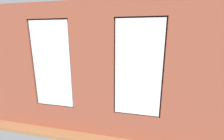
{
  "coord_description": "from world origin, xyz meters",
  "views": [
    {
      "loc": [
        -1.2,
        5.89,
        2.52
      ],
      "look_at": [
        0.03,
        0.4,
        1.17
      ],
      "focal_mm": 24.0,
      "sensor_mm": 36.0,
      "label": 1
    }
  ],
  "objects_px": {
    "table_plant_small": "(121,81)",
    "potted_plant_corner_far_left": "(197,112)",
    "remote_black": "(110,82)",
    "potted_plant_foreground_right": "(80,66)",
    "coffee_table": "(113,85)",
    "media_console": "(50,88)",
    "remote_gray": "(114,85)",
    "couch_by_window": "(108,110)",
    "couch_left": "(176,93)",
    "tv_flatscreen": "(48,73)",
    "potted_plant_corner_near_left": "(172,71)",
    "potted_plant_near_tv": "(47,91)",
    "cup_ceramic": "(113,83)",
    "candle_jar": "(103,83)",
    "papasan_chair": "(103,74)",
    "potted_plant_between_couches": "(160,104)",
    "potted_plant_by_left_couch": "(161,80)"
  },
  "relations": [
    {
      "from": "remote_black",
      "to": "tv_flatscreen",
      "type": "relative_size",
      "value": 0.14
    },
    {
      "from": "media_console",
      "to": "potted_plant_by_left_couch",
      "type": "bearing_deg",
      "value": -159.28
    },
    {
      "from": "coffee_table",
      "to": "tv_flatscreen",
      "type": "relative_size",
      "value": 1.07
    },
    {
      "from": "remote_black",
      "to": "potted_plant_corner_near_left",
      "type": "distance_m",
      "value": 3.39
    },
    {
      "from": "potted_plant_corner_far_left",
      "to": "potted_plant_corner_near_left",
      "type": "xyz_separation_m",
      "value": [
        -0.01,
        -4.08,
        0.09
      ]
    },
    {
      "from": "couch_by_window",
      "to": "potted_plant_corner_near_left",
      "type": "distance_m",
      "value": 4.64
    },
    {
      "from": "couch_by_window",
      "to": "potted_plant_corner_far_left",
      "type": "bearing_deg",
      "value": 177.42
    },
    {
      "from": "table_plant_small",
      "to": "potted_plant_corner_far_left",
      "type": "height_order",
      "value": "potted_plant_corner_far_left"
    },
    {
      "from": "potted_plant_by_left_couch",
      "to": "cup_ceramic",
      "type": "bearing_deg",
      "value": 30.46
    },
    {
      "from": "couch_by_window",
      "to": "remote_gray",
      "type": "xyz_separation_m",
      "value": [
        0.2,
        -1.87,
        0.14
      ]
    },
    {
      "from": "remote_black",
      "to": "potted_plant_corner_near_left",
      "type": "height_order",
      "value": "potted_plant_corner_near_left"
    },
    {
      "from": "table_plant_small",
      "to": "candle_jar",
      "type": "bearing_deg",
      "value": 21.31
    },
    {
      "from": "table_plant_small",
      "to": "potted_plant_corner_near_left",
      "type": "xyz_separation_m",
      "value": [
        -2.31,
        -1.82,
        0.15
      ]
    },
    {
      "from": "coffee_table",
      "to": "media_console",
      "type": "height_order",
      "value": "media_console"
    },
    {
      "from": "potted_plant_corner_far_left",
      "to": "couch_by_window",
      "type": "bearing_deg",
      "value": -2.58
    },
    {
      "from": "potted_plant_foreground_right",
      "to": "potted_plant_corner_far_left",
      "type": "bearing_deg",
      "value": 141.14
    },
    {
      "from": "table_plant_small",
      "to": "potted_plant_between_couches",
      "type": "relative_size",
      "value": 0.17
    },
    {
      "from": "tv_flatscreen",
      "to": "remote_black",
      "type": "bearing_deg",
      "value": -164.95
    },
    {
      "from": "potted_plant_corner_near_left",
      "to": "potted_plant_foreground_right",
      "type": "bearing_deg",
      "value": 0.53
    },
    {
      "from": "couch_by_window",
      "to": "papasan_chair",
      "type": "height_order",
      "value": "couch_by_window"
    },
    {
      "from": "media_console",
      "to": "papasan_chair",
      "type": "height_order",
      "value": "papasan_chair"
    },
    {
      "from": "remote_gray",
      "to": "remote_black",
      "type": "distance_m",
      "value": 0.36
    },
    {
      "from": "candle_jar",
      "to": "potted_plant_foreground_right",
      "type": "bearing_deg",
      "value": -46.25
    },
    {
      "from": "table_plant_small",
      "to": "potted_plant_corner_far_left",
      "type": "distance_m",
      "value": 3.22
    },
    {
      "from": "potted_plant_corner_far_left",
      "to": "potted_plant_by_left_couch",
      "type": "height_order",
      "value": "potted_plant_corner_far_left"
    },
    {
      "from": "papasan_chair",
      "to": "couch_left",
      "type": "bearing_deg",
      "value": 153.01
    },
    {
      "from": "tv_flatscreen",
      "to": "remote_gray",
      "type": "bearing_deg",
      "value": -171.2
    },
    {
      "from": "couch_left",
      "to": "table_plant_small",
      "type": "xyz_separation_m",
      "value": [
        2.15,
        -0.35,
        0.23
      ]
    },
    {
      "from": "potted_plant_foreground_right",
      "to": "remote_gray",
      "type": "bearing_deg",
      "value": 140.02
    },
    {
      "from": "couch_left",
      "to": "remote_gray",
      "type": "height_order",
      "value": "couch_left"
    },
    {
      "from": "remote_black",
      "to": "potted_plant_by_left_couch",
      "type": "bearing_deg",
      "value": -146.37
    },
    {
      "from": "couch_left",
      "to": "tv_flatscreen",
      "type": "relative_size",
      "value": 1.66
    },
    {
      "from": "couch_by_window",
      "to": "remote_black",
      "type": "bearing_deg",
      "value": -77.78
    },
    {
      "from": "couch_left",
      "to": "candle_jar",
      "type": "distance_m",
      "value": 2.9
    },
    {
      "from": "remote_gray",
      "to": "potted_plant_near_tv",
      "type": "distance_m",
      "value": 2.6
    },
    {
      "from": "candle_jar",
      "to": "potted_plant_foreground_right",
      "type": "height_order",
      "value": "potted_plant_foreground_right"
    },
    {
      "from": "table_plant_small",
      "to": "remote_black",
      "type": "relative_size",
      "value": 1.04
    },
    {
      "from": "couch_left",
      "to": "potted_plant_corner_near_left",
      "type": "bearing_deg",
      "value": 178.14
    },
    {
      "from": "couch_left",
      "to": "potted_plant_corner_near_left",
      "type": "relative_size",
      "value": 1.82
    },
    {
      "from": "potted_plant_near_tv",
      "to": "potted_plant_foreground_right",
      "type": "distance_m",
      "value": 3.44
    },
    {
      "from": "potted_plant_near_tv",
      "to": "coffee_table",
      "type": "bearing_deg",
      "value": -144.55
    },
    {
      "from": "media_console",
      "to": "potted_plant_by_left_couch",
      "type": "relative_size",
      "value": 1.65
    },
    {
      "from": "candle_jar",
      "to": "media_console",
      "type": "bearing_deg",
      "value": 10.7
    },
    {
      "from": "remote_black",
      "to": "potted_plant_foreground_right",
      "type": "xyz_separation_m",
      "value": [
        2.2,
        -1.81,
        0.25
      ]
    },
    {
      "from": "candle_jar",
      "to": "potted_plant_foreground_right",
      "type": "xyz_separation_m",
      "value": [
        1.97,
        -2.06,
        0.2
      ]
    },
    {
      "from": "potted_plant_corner_far_left",
      "to": "potted_plant_foreground_right",
      "type": "distance_m",
      "value": 6.43
    },
    {
      "from": "couch_by_window",
      "to": "remote_black",
      "type": "relative_size",
      "value": 11.9
    },
    {
      "from": "media_console",
      "to": "potted_plant_corner_near_left",
      "type": "distance_m",
      "value": 5.91
    },
    {
      "from": "cup_ceramic",
      "to": "candle_jar",
      "type": "height_order",
      "value": "candle_jar"
    },
    {
      "from": "table_plant_small",
      "to": "potted_plant_corner_far_left",
      "type": "bearing_deg",
      "value": 135.37
    }
  ]
}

